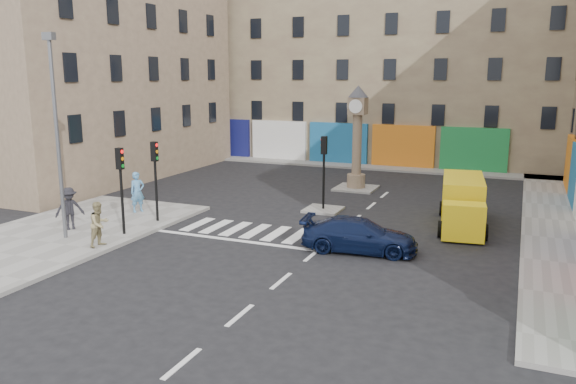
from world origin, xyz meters
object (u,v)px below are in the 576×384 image
Objects in this scene: traffic_light_left_near at (121,177)px; navy_sedan at (359,235)px; clock_pillar at (357,131)px; yellow_van at (462,203)px; traffic_light_left_far at (155,168)px; traffic_light_island at (324,161)px; lamp_post at (56,126)px; pedestrian_tan at (99,224)px; pedestrian_blue at (137,192)px; pedestrian_dark at (70,209)px.

navy_sedan is (9.82, 2.00, -1.96)m from traffic_light_left_near.
clock_pillar is 9.54m from yellow_van.
traffic_light_island is (6.30, 5.40, -0.03)m from traffic_light_left_far.
lamp_post is 4.60× the size of pedestrian_tan.
traffic_light_left_far is 4.77m from lamp_post.
traffic_light_left_far is 1.85× the size of pedestrian_blue.
traffic_light_left_far is 0.61× the size of clock_pillar.
navy_sedan is 0.74× the size of yellow_van.
traffic_light_left_far is at bearing 63.43° from lamp_post.
traffic_light_left_near is at bearing -43.82° from pedestrian_dark.
pedestrian_dark is (-8.93, -14.12, -2.46)m from clock_pillar.
lamp_post is (-1.90, -1.40, 2.17)m from traffic_light_left_near.
traffic_light_left_far is 1.98× the size of pedestrian_dark.
clock_pillar reaches higher than traffic_light_left_far.
clock_pillar is at bearing 9.90° from navy_sedan.
traffic_light_left_far is at bearing 11.46° from pedestrian_tan.
pedestrian_tan is (-6.02, -9.58, -1.54)m from traffic_light_island.
traffic_light_left_far is at bearing 90.00° from traffic_light_left_near.
lamp_post reaches higher than yellow_van.
traffic_light_left_near is 1.00× the size of traffic_light_island.
traffic_light_left_far is at bearing -165.33° from yellow_van.
clock_pillar is (6.30, 11.40, 0.93)m from traffic_light_left_far.
lamp_post is 12.89m from navy_sedan.
clock_pillar is at bearing -13.48° from pedestrian_tan.
lamp_post reaches higher than pedestrian_blue.
traffic_light_island is 6.07m from clock_pillar.
navy_sedan is (3.52, -11.79, -2.89)m from clock_pillar.
pedestrian_blue is 5.70m from pedestrian_tan.
yellow_van reaches higher than pedestrian_blue.
yellow_van is 3.26× the size of pedestrian_dark.
lamp_post reaches higher than pedestrian_dark.
traffic_light_left_near is at bearing 16.54° from pedestrian_tan.
navy_sedan is 6.51m from yellow_van.
pedestrian_blue is at bearing 90.20° from lamp_post.
pedestrian_tan is at bearing 104.87° from navy_sedan.
navy_sedan is (11.72, 3.40, -4.14)m from lamp_post.
navy_sedan is at bearing 11.53° from traffic_light_left_near.
pedestrian_tan is at bearing -122.16° from traffic_light_island.
traffic_light_island is at bearing -90.00° from clock_pillar.
traffic_light_left_near is 0.45× the size of lamp_post.
traffic_light_left_far is 2.65m from pedestrian_blue.
clock_pillar is at bearing 61.65° from lamp_post.
traffic_light_left_near is 2.40m from traffic_light_left_far.
traffic_light_left_far is 0.82× the size of navy_sedan.
pedestrian_blue reaches higher than pedestrian_tan.
traffic_light_left_near is at bearing 94.78° from navy_sedan.
traffic_light_left_far reaches higher than pedestrian_dark.
traffic_light_island is 9.39m from pedestrian_blue.
yellow_van is at bearing 30.08° from traffic_light_left_near.
lamp_post is at bearing 87.80° from pedestrian_tan.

